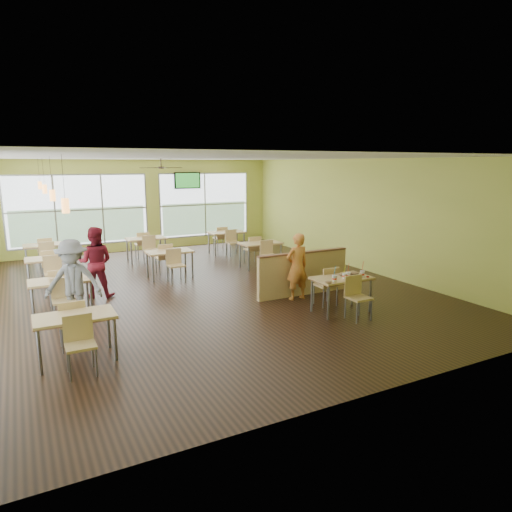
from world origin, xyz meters
name	(u,v)px	position (x,y,z in m)	size (l,w,h in m)	color
room	(199,225)	(0.00, 0.00, 1.60)	(12.00, 12.04, 3.20)	black
window_bays	(68,223)	(-2.65, 3.08, 1.48)	(9.24, 10.24, 2.38)	white
main_table	(342,283)	(2.00, -3.00, 0.63)	(1.22, 1.52, 0.87)	#DBB776
half_wall_divider	(303,273)	(2.00, -1.55, 0.52)	(2.40, 0.14, 1.04)	#DBB776
dining_tables	(140,256)	(-1.05, 1.71, 0.63)	(6.92, 8.72, 0.87)	#DBB776
pendant_lights	(48,192)	(-3.20, 0.68, 2.45)	(0.11, 7.31, 0.86)	#2D2119
ceiling_fan	(161,168)	(0.00, 3.00, 2.95)	(1.25, 1.25, 0.29)	#2D2119
tv_backwall	(187,180)	(1.80, 5.90, 2.45)	(1.00, 0.07, 0.60)	black
man_plaid	(297,267)	(1.67, -1.80, 0.77)	(0.56, 0.37, 1.53)	#D24417
patron_maroon	(95,262)	(-2.35, 0.53, 0.83)	(0.80, 0.63, 1.65)	maroon
patron_grey	(73,282)	(-3.02, -1.16, 0.83)	(1.07, 0.62, 1.66)	slate
cup_blue	(334,278)	(1.63, -3.24, 0.82)	(0.10, 0.10, 0.36)	white
cup_yellow	(344,276)	(1.96, -3.12, 0.81)	(0.08, 0.08, 0.30)	white
cup_red_near	(348,275)	(2.04, -3.15, 0.82)	(0.10, 0.10, 0.35)	white
cup_red_far	(362,274)	(2.36, -3.21, 0.82)	(0.10, 0.10, 0.37)	white
food_basket	(354,273)	(2.35, -2.95, 0.78)	(0.22, 0.22, 0.05)	black
ketchup_cup	(368,277)	(2.47, -3.26, 0.76)	(0.06, 0.06, 0.03)	#9F1811
wrapper_left	(328,282)	(1.47, -3.25, 0.77)	(0.15, 0.13, 0.04)	#926A46
wrapper_mid	(343,274)	(2.11, -2.89, 0.77)	(0.18, 0.16, 0.04)	#926A46
wrapper_right	(357,279)	(2.16, -3.29, 0.77)	(0.13, 0.12, 0.03)	#926A46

